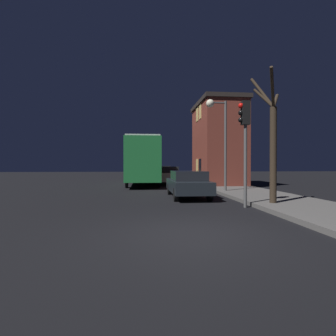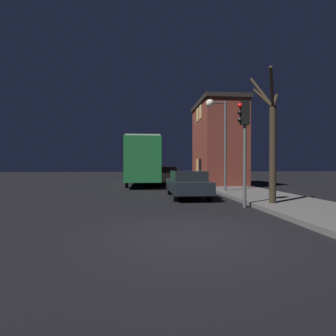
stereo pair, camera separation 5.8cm
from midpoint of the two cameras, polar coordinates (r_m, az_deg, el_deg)
ground_plane at (r=6.34m, az=5.13°, el=-14.07°), size 120.00×120.00×0.00m
brick_building at (r=21.12m, az=10.74°, el=5.44°), size 3.32×5.65×6.44m
streetlamp at (r=15.38m, az=10.73°, el=9.30°), size 1.20×0.46×5.19m
traffic_light at (r=10.41m, az=16.19°, el=7.76°), size 0.43×0.24×4.04m
bare_tree at (r=10.92m, az=21.59°, el=5.65°), size 1.42×2.11×5.05m
bus at (r=22.42m, az=-5.62°, el=2.04°), size 2.46×11.10×3.66m
car_near_lane at (r=13.09m, az=4.19°, el=-3.35°), size 1.73×4.26×1.33m
car_mid_lane at (r=22.26m, az=-0.24°, el=-1.51°), size 1.83×4.70×1.50m
car_far_lane at (r=31.46m, az=-1.16°, el=-0.90°), size 1.80×4.29×1.53m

